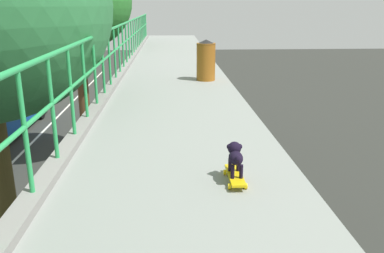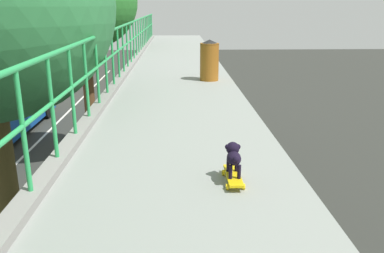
% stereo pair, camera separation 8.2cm
% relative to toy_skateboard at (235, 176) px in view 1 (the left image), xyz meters
% --- Properties ---
extents(overpass_deck, '(2.62, 39.76, 0.47)m').
position_rel_toy_skateboard_xyz_m(overpass_deck, '(-0.58, -0.71, -0.29)').
color(overpass_deck, gray).
rests_on(overpass_deck, bridge_pier).
extents(green_railing, '(0.20, 37.78, 1.19)m').
position_rel_toy_skateboard_xyz_m(green_railing, '(-1.84, -0.71, 0.23)').
color(green_railing, gray).
rests_on(green_railing, overpass_deck).
extents(roadside_tree_far, '(4.45, 4.45, 8.82)m').
position_rel_toy_skateboard_xyz_m(roadside_tree_far, '(-4.35, 13.39, 1.64)').
color(roadside_tree_far, brown).
rests_on(roadside_tree_far, ground).
extents(toy_skateboard, '(0.18, 0.51, 0.08)m').
position_rel_toy_skateboard_xyz_m(toy_skateboard, '(0.00, 0.00, 0.00)').
color(toy_skateboard, gold).
rests_on(toy_skateboard, overpass_deck).
extents(small_dog, '(0.15, 0.34, 0.30)m').
position_rel_toy_skateboard_xyz_m(small_dog, '(0.00, 0.03, 0.21)').
color(small_dog, black).
rests_on(small_dog, toy_skateboard).
extents(litter_bin, '(0.43, 0.43, 0.91)m').
position_rel_toy_skateboard_xyz_m(litter_bin, '(0.19, 5.46, 0.41)').
color(litter_bin, '#955619').
rests_on(litter_bin, overpass_deck).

